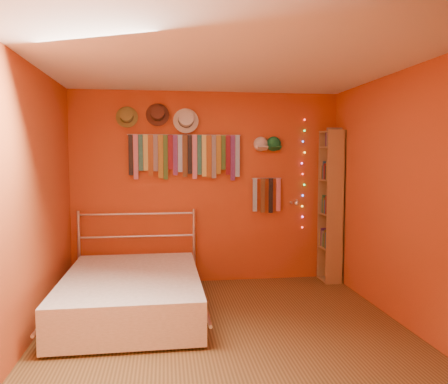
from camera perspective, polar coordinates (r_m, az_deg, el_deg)
name	(u,v)px	position (r m, az deg, el deg)	size (l,w,h in m)	color
ground	(226,332)	(4.32, 0.24, -17.87)	(3.50, 3.50, 0.00)	#50391B
back_wall	(207,188)	(5.75, -2.19, 0.57)	(3.50, 0.02, 2.50)	#A1361A
right_wall	(403,198)	(4.60, 22.39, -0.77)	(0.02, 3.50, 2.50)	#A1361A
left_wall	(26,203)	(4.15, -24.43, -1.37)	(0.02, 3.50, 2.50)	#A1361A
ceiling	(226,62)	(4.09, 0.25, 16.57)	(3.50, 3.50, 0.02)	white
tie_rack	(186,154)	(5.65, -5.04, 4.93)	(1.45, 0.03, 0.60)	silver
small_tie_rack	(267,194)	(5.82, 5.61, -0.23)	(0.40, 0.03, 0.47)	silver
fedora_olive	(127,116)	(5.66, -12.60, 9.64)	(0.27, 0.15, 0.27)	olive
fedora_brown	(157,114)	(5.64, -8.68, 10.06)	(0.30, 0.16, 0.29)	#4E271B
fedora_white	(186,120)	(5.63, -4.98, 9.38)	(0.33, 0.18, 0.32)	beige
cap_white	(261,144)	(5.79, 4.82, 6.24)	(0.19, 0.23, 0.19)	silver
cap_green	(274,144)	(5.84, 6.51, 6.24)	(0.19, 0.24, 0.19)	#197037
fairy_lights	(303,174)	(5.97, 10.30, 2.32)	(0.06, 0.02, 1.47)	#FF3333
reading_lamp	(296,203)	(5.76, 9.38, -1.41)	(0.07, 0.30, 0.09)	silver
bookshelf	(334,205)	(5.95, 14.13, -1.68)	(0.25, 0.34, 2.00)	olive
bed	(132,293)	(4.81, -11.93, -12.74)	(1.49, 2.04, 0.98)	silver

